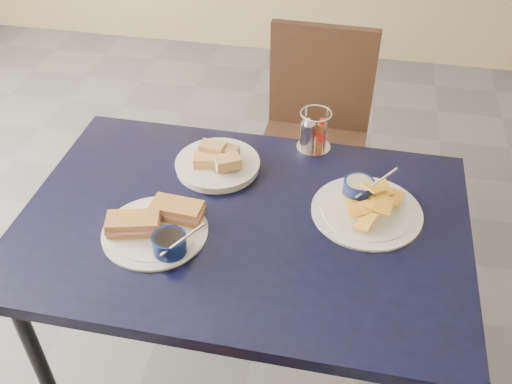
% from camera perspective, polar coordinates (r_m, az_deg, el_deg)
% --- Properties ---
extents(ground, '(6.00, 6.00, 0.00)m').
position_cam_1_polar(ground, '(2.21, -0.29, -15.94)').
color(ground, '#504F54').
rests_on(ground, ground).
extents(dining_table, '(1.25, 0.84, 0.75)m').
position_cam_1_polar(dining_table, '(1.64, -1.30, -4.33)').
color(dining_table, black).
rests_on(dining_table, ground).
extents(chair_far, '(0.44, 0.42, 0.91)m').
position_cam_1_polar(chair_far, '(2.40, 5.92, 6.75)').
color(chair_far, black).
rests_on(chair_far, ground).
extents(sandwich_plate, '(0.31, 0.29, 0.12)m').
position_cam_1_polar(sandwich_plate, '(1.56, -9.78, -3.45)').
color(sandwich_plate, white).
rests_on(sandwich_plate, dining_table).
extents(plantain_plate, '(0.31, 0.31, 0.12)m').
position_cam_1_polar(plantain_plate, '(1.65, 10.85, -1.14)').
color(plantain_plate, white).
rests_on(plantain_plate, dining_table).
extents(bread_basket, '(0.26, 0.26, 0.07)m').
position_cam_1_polar(bread_basket, '(1.76, -3.85, 2.95)').
color(bread_basket, white).
rests_on(bread_basket, dining_table).
extents(condiment_caddy, '(0.11, 0.11, 0.14)m').
position_cam_1_polar(condiment_caddy, '(1.84, 5.73, 5.90)').
color(condiment_caddy, silver).
rests_on(condiment_caddy, dining_table).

